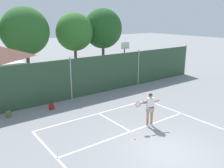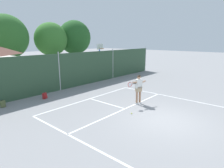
{
  "view_description": "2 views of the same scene",
  "coord_description": "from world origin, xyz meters",
  "px_view_note": "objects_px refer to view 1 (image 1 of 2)",
  "views": [
    {
      "loc": [
        -7.52,
        -6.0,
        5.7
      ],
      "look_at": [
        1.87,
        6.61,
        1.32
      ],
      "focal_mm": 38.46,
      "sensor_mm": 36.0,
      "label": 1
    },
    {
      "loc": [
        -8.47,
        -3.83,
        3.97
      ],
      "look_at": [
        1.46,
        4.75,
        0.9
      ],
      "focal_mm": 30.42,
      "sensor_mm": 36.0,
      "label": 2
    }
  ],
  "objects_px": {
    "basketball_hoop": "(125,56)",
    "tennis_ball": "(135,139)",
    "tennis_player": "(150,107)",
    "backpack_olive": "(8,114)",
    "backpack_red": "(52,106)"
  },
  "relations": [
    {
      "from": "basketball_hoop",
      "to": "tennis_ball",
      "type": "distance_m",
      "value": 11.66
    },
    {
      "from": "tennis_player",
      "to": "backpack_olive",
      "type": "bearing_deg",
      "value": 134.99
    },
    {
      "from": "tennis_player",
      "to": "backpack_red",
      "type": "height_order",
      "value": "tennis_player"
    },
    {
      "from": "backpack_olive",
      "to": "backpack_red",
      "type": "distance_m",
      "value": 2.58
    },
    {
      "from": "backpack_olive",
      "to": "tennis_player",
      "type": "bearing_deg",
      "value": -45.01
    },
    {
      "from": "basketball_hoop",
      "to": "tennis_ball",
      "type": "xyz_separation_m",
      "value": [
        -6.89,
        -9.12,
        -2.28
      ]
    },
    {
      "from": "backpack_olive",
      "to": "backpack_red",
      "type": "relative_size",
      "value": 1.0
    },
    {
      "from": "tennis_player",
      "to": "tennis_ball",
      "type": "xyz_separation_m",
      "value": [
        -1.64,
        -0.66,
        -1.08
      ]
    },
    {
      "from": "basketball_hoop",
      "to": "backpack_red",
      "type": "distance_m",
      "value": 9.28
    },
    {
      "from": "tennis_ball",
      "to": "backpack_red",
      "type": "distance_m",
      "value": 6.35
    },
    {
      "from": "tennis_ball",
      "to": "backpack_red",
      "type": "height_order",
      "value": "backpack_red"
    },
    {
      "from": "basketball_hoop",
      "to": "tennis_player",
      "type": "relative_size",
      "value": 1.91
    },
    {
      "from": "backpack_red",
      "to": "tennis_player",
      "type": "bearing_deg",
      "value": -59.13
    },
    {
      "from": "basketball_hoop",
      "to": "tennis_ball",
      "type": "relative_size",
      "value": 53.79
    },
    {
      "from": "backpack_red",
      "to": "tennis_ball",
      "type": "bearing_deg",
      "value": -75.05
    }
  ]
}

